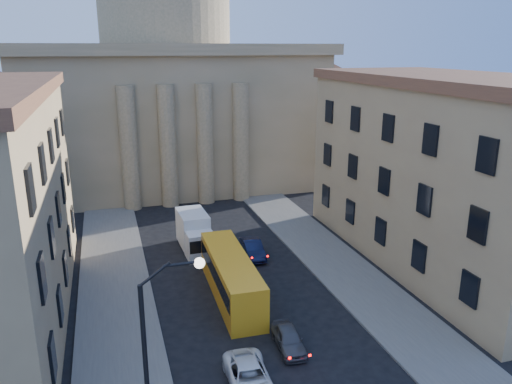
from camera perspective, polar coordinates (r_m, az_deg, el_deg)
sidewalk_left at (r=32.23m, az=-15.45°, el=-15.36°), size 5.00×60.00×0.15m
sidewalk_right at (r=36.35m, az=12.93°, el=-11.33°), size 5.00×60.00×0.15m
church at (r=65.81m, az=-9.95°, el=11.85°), size 68.02×28.76×36.60m
building_right at (r=41.56m, az=21.07°, el=2.32°), size 11.60×26.60×14.70m
street_lamp at (r=21.03m, az=-11.13°, el=-16.81°), size 2.62×0.44×8.83m
car_left_mid at (r=26.81m, az=-0.78°, el=-20.44°), size 2.37×4.68×1.27m
car_right_far at (r=29.77m, az=3.75°, el=-16.40°), size 1.72×3.68×1.22m
car_right_distant at (r=41.29m, az=-0.39°, el=-6.51°), size 1.66×4.21×1.37m
city_bus at (r=34.72m, az=-2.87°, el=-9.51°), size 2.68×10.46×2.93m
box_truck at (r=42.64m, az=-7.00°, el=-4.73°), size 2.41×5.74×3.12m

